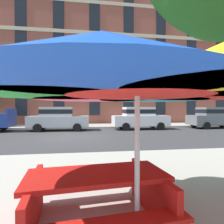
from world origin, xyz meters
The scene contains 8 objects.
ground_plane centered at (0.00, 0.00, 0.00)m, with size 120.00×120.00×0.00m, color #38383A.
sidewalk_far centered at (0.00, 6.80, 0.06)m, with size 56.00×3.60×0.12m, color #B2ADA3.
apartment_building centered at (0.00, 14.99, 8.00)m, with size 36.45×12.08×16.00m.
sedan_silver centered at (-1.21, 3.70, 0.95)m, with size 4.40×1.98×1.78m.
sedan_white centered at (5.11, 3.70, 0.95)m, with size 4.40×1.98×1.78m.
sedan_gray centered at (11.69, 3.70, 0.95)m, with size 4.40×1.98×1.78m.
patio_umbrella centered at (1.27, -9.00, 1.94)m, with size 3.57×3.32×2.20m.
picnic_table centered at (0.85, -8.59, 0.49)m, with size 1.94×1.69×0.77m.
Camera 1 is at (0.68, -11.08, 1.60)m, focal length 30.57 mm.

